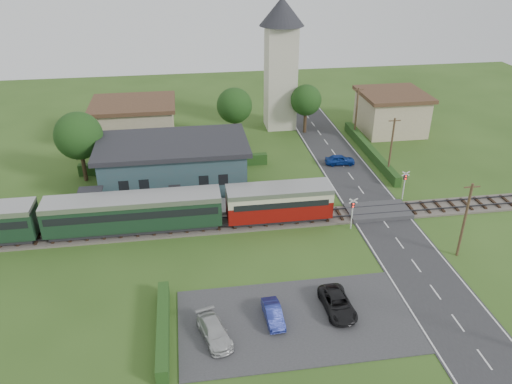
{
  "coord_description": "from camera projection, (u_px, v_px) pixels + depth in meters",
  "views": [
    {
      "loc": [
        -8.51,
        -38.92,
        25.2
      ],
      "look_at": [
        -2.04,
        4.0,
        2.3
      ],
      "focal_mm": 35.0,
      "sensor_mm": 36.0,
      "label": 1
    }
  ],
  "objects": [
    {
      "name": "crossing_deck",
      "position": [
        378.0,
        211.0,
        49.88
      ],
      "size": [
        6.2,
        3.4,
        0.45
      ],
      "primitive_type": "cube",
      "color": "#333335",
      "rests_on": "ground"
    },
    {
      "name": "station_building",
      "position": [
        174.0,
        164.0,
        53.96
      ],
      "size": [
        16.0,
        9.0,
        5.3
      ],
      "color": "#2A4A52",
      "rests_on": "ground"
    },
    {
      "name": "hedge_station",
      "position": [
        175.0,
        164.0,
        58.85
      ],
      "size": [
        22.0,
        0.8,
        1.3
      ],
      "primitive_type": "cube",
      "color": "#193814",
      "rests_on": "ground"
    },
    {
      "name": "utility_pole_b",
      "position": [
        465.0,
        219.0,
        41.85
      ],
      "size": [
        1.4,
        0.22,
        7.0
      ],
      "color": "#473321",
      "rests_on": "ground"
    },
    {
      "name": "tree_b",
      "position": [
        234.0,
        106.0,
        64.43
      ],
      "size": [
        4.6,
        4.6,
        7.34
      ],
      "color": "#332316",
      "rests_on": "ground"
    },
    {
      "name": "utility_pole_c",
      "position": [
        391.0,
        147.0,
        55.84
      ],
      "size": [
        1.4,
        0.22,
        7.0
      ],
      "color": "#473321",
      "rests_on": "ground"
    },
    {
      "name": "hedge_roadside",
      "position": [
        370.0,
        151.0,
        62.5
      ],
      "size": [
        0.8,
        18.0,
        1.2
      ],
      "primitive_type": "cube",
      "color": "#193814",
      "rests_on": "ground"
    },
    {
      "name": "car_park_silver",
      "position": [
        214.0,
        331.0,
        34.33
      ],
      "size": [
        2.68,
        4.34,
        1.17
      ],
      "primitive_type": "imported",
      "rotation": [
        0.0,
        0.0,
        0.28
      ],
      "color": "#B9B9B9",
      "rests_on": "car_park"
    },
    {
      "name": "church_tower",
      "position": [
        281.0,
        55.0,
        67.29
      ],
      "size": [
        6.0,
        6.0,
        17.6
      ],
      "color": "beige",
      "rests_on": "ground"
    },
    {
      "name": "train",
      "position": [
        98.0,
        215.0,
        45.42
      ],
      "size": [
        43.2,
        2.9,
        3.4
      ],
      "color": "#232328",
      "rests_on": "ground"
    },
    {
      "name": "car_park",
      "position": [
        296.0,
        320.0,
        36.21
      ],
      "size": [
        17.0,
        9.0,
        0.08
      ],
      "primitive_type": "cube",
      "color": "#333335",
      "rests_on": "ground"
    },
    {
      "name": "ground",
      "position": [
        284.0,
        232.0,
        46.92
      ],
      "size": [
        120.0,
        120.0,
        0.0
      ],
      "primitive_type": "plane",
      "color": "#2D4C19"
    },
    {
      "name": "pedestrian_far",
      "position": [
        121.0,
        209.0,
        48.17
      ],
      "size": [
        0.9,
        0.98,
        1.64
      ],
      "primitive_type": "imported",
      "rotation": [
        0.0,
        0.0,
        2.0
      ],
      "color": "gray",
      "rests_on": "platform"
    },
    {
      "name": "car_park_dark",
      "position": [
        338.0,
        304.0,
        36.87
      ],
      "size": [
        2.15,
        4.39,
        1.2
      ],
      "primitive_type": "imported",
      "rotation": [
        0.0,
        0.0,
        0.04
      ],
      "color": "black",
      "rests_on": "car_park"
    },
    {
      "name": "crossing_signal_far",
      "position": [
        405.0,
        181.0,
        51.55
      ],
      "size": [
        0.84,
        0.28,
        3.28
      ],
      "color": "silver",
      "rests_on": "ground"
    },
    {
      "name": "equipment_hut",
      "position": [
        91.0,
        203.0,
        48.28
      ],
      "size": [
        2.3,
        2.3,
        2.55
      ],
      "color": "beige",
      "rests_on": "platform"
    },
    {
      "name": "crossing_signal_near",
      "position": [
        353.0,
        209.0,
        46.41
      ],
      "size": [
        0.84,
        0.28,
        3.28
      ],
      "color": "silver",
      "rests_on": "ground"
    },
    {
      "name": "platform",
      "position": [
        176.0,
        210.0,
        50.04
      ],
      "size": [
        30.0,
        3.0,
        0.45
      ],
      "primitive_type": "cube",
      "color": "gray",
      "rests_on": "ground"
    },
    {
      "name": "hedge_carpark",
      "position": [
        163.0,
        328.0,
        34.69
      ],
      "size": [
        0.8,
        9.0,
        1.2
      ],
      "primitive_type": "cube",
      "color": "#193814",
      "rests_on": "ground"
    },
    {
      "name": "streetlamp_west",
      "position": [
        73.0,
        137.0,
        60.09
      ],
      "size": [
        0.3,
        0.3,
        5.15
      ],
      "color": "#3F3F47",
      "rests_on": "ground"
    },
    {
      "name": "tree_a",
      "position": [
        79.0,
        136.0,
        54.01
      ],
      "size": [
        5.2,
        5.2,
        8.0
      ],
      "color": "#332316",
      "rests_on": "ground"
    },
    {
      "name": "pedestrian_near",
      "position": [
        245.0,
        199.0,
        49.92
      ],
      "size": [
        0.68,
        0.49,
        1.75
      ],
      "primitive_type": "imported",
      "rotation": [
        0.0,
        0.0,
        3.03
      ],
      "color": "gray",
      "rests_on": "platform"
    },
    {
      "name": "utility_pole_d",
      "position": [
        356.0,
        112.0,
        66.34
      ],
      "size": [
        1.4,
        0.22,
        7.0
      ],
      "color": "#473321",
      "rests_on": "ground"
    },
    {
      "name": "car_park_blue",
      "position": [
        273.0,
        314.0,
        35.98
      ],
      "size": [
        1.32,
        3.39,
        1.1
      ],
      "primitive_type": "imported",
      "rotation": [
        0.0,
        0.0,
        0.05
      ],
      "color": "navy",
      "rests_on": "car_park"
    },
    {
      "name": "streetlamp_east",
      "position": [
        357.0,
        104.0,
        71.22
      ],
      "size": [
        0.3,
        0.3,
        5.15
      ],
      "color": "#3F3F47",
      "rests_on": "ground"
    },
    {
      "name": "railway_track",
      "position": [
        280.0,
        220.0,
        48.61
      ],
      "size": [
        76.0,
        3.2,
        0.49
      ],
      "color": "#4C443D",
      "rests_on": "ground"
    },
    {
      "name": "road",
      "position": [
        385.0,
        223.0,
        48.22
      ],
      "size": [
        6.0,
        70.0,
        0.05
      ],
      "primitive_type": "cube",
      "color": "#28282B",
      "rests_on": "ground"
    },
    {
      "name": "car_on_road",
      "position": [
        340.0,
        160.0,
        59.97
      ],
      "size": [
        3.66,
        1.73,
        1.21
      ],
      "primitive_type": "imported",
      "rotation": [
        0.0,
        0.0,
        1.48
      ],
      "color": "navy",
      "rests_on": "road"
    },
    {
      "name": "house_east",
      "position": [
        391.0,
        111.0,
        69.24
      ],
      "size": [
        8.8,
        8.8,
        5.5
      ],
      "color": "tan",
      "rests_on": "ground"
    },
    {
      "name": "house_west",
      "position": [
        135.0,
        122.0,
        65.5
      ],
      "size": [
        10.8,
        8.8,
        5.5
      ],
      "color": "tan",
      "rests_on": "ground"
    },
    {
      "name": "tree_c",
      "position": [
        306.0,
        100.0,
        67.67
      ],
      "size": [
        4.2,
        4.2,
        6.78
      ],
      "color": "#332316",
      "rests_on": "ground"
    }
  ]
}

